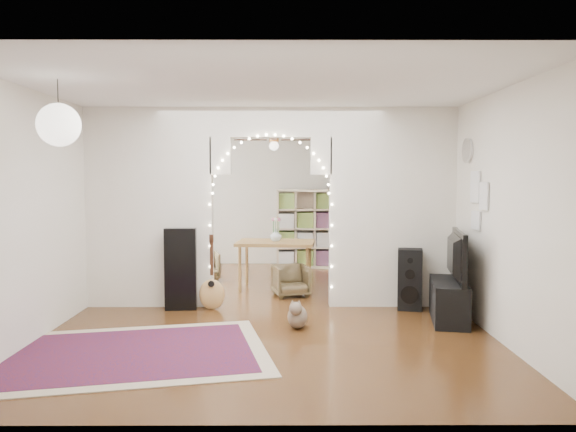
{
  "coord_description": "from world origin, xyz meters",
  "views": [
    {
      "loc": [
        0.2,
        -7.64,
        1.77
      ],
      "look_at": [
        0.23,
        0.3,
        1.22
      ],
      "focal_mm": 35.0,
      "sensor_mm": 36.0,
      "label": 1
    }
  ],
  "objects_px": {
    "dining_table": "(276,246)",
    "dining_chair_right": "(291,281)",
    "floor_speaker": "(410,279)",
    "media_console": "(449,301)",
    "bookcase": "(315,228)",
    "acoustic_guitar": "(212,282)",
    "dining_chair_left": "(203,266)"
  },
  "relations": [
    {
      "from": "dining_chair_left",
      "to": "dining_chair_right",
      "type": "distance_m",
      "value": 1.98
    },
    {
      "from": "bookcase",
      "to": "dining_table",
      "type": "height_order",
      "value": "bookcase"
    },
    {
      "from": "floor_speaker",
      "to": "dining_chair_left",
      "type": "height_order",
      "value": "floor_speaker"
    },
    {
      "from": "dining_chair_right",
      "to": "dining_chair_left",
      "type": "bearing_deg",
      "value": 124.38
    },
    {
      "from": "media_console",
      "to": "dining_chair_right",
      "type": "height_order",
      "value": "media_console"
    },
    {
      "from": "dining_table",
      "to": "dining_chair_right",
      "type": "distance_m",
      "value": 0.76
    },
    {
      "from": "media_console",
      "to": "dining_chair_left",
      "type": "xyz_separation_m",
      "value": [
        -3.41,
        2.77,
        -0.01
      ]
    },
    {
      "from": "dining_table",
      "to": "dining_chair_right",
      "type": "xyz_separation_m",
      "value": [
        0.23,
        -0.56,
        -0.45
      ]
    },
    {
      "from": "media_console",
      "to": "dining_table",
      "type": "distance_m",
      "value": 3.0
    },
    {
      "from": "floor_speaker",
      "to": "dining_chair_left",
      "type": "distance_m",
      "value": 3.75
    },
    {
      "from": "acoustic_guitar",
      "to": "dining_table",
      "type": "xyz_separation_m",
      "value": [
        0.83,
        1.42,
        0.31
      ]
    },
    {
      "from": "bookcase",
      "to": "dining_table",
      "type": "bearing_deg",
      "value": -83.98
    },
    {
      "from": "dining_table",
      "to": "floor_speaker",
      "type": "bearing_deg",
      "value": -32.34
    },
    {
      "from": "floor_speaker",
      "to": "dining_chair_right",
      "type": "bearing_deg",
      "value": 164.1
    },
    {
      "from": "floor_speaker",
      "to": "bookcase",
      "type": "height_order",
      "value": "bookcase"
    },
    {
      "from": "bookcase",
      "to": "dining_table",
      "type": "xyz_separation_m",
      "value": [
        -0.72,
        -2.14,
        -0.08
      ]
    },
    {
      "from": "media_console",
      "to": "bookcase",
      "type": "xyz_separation_m",
      "value": [
        -1.43,
        4.17,
        0.51
      ]
    },
    {
      "from": "media_console",
      "to": "floor_speaker",
      "type": "bearing_deg",
      "value": 129.65
    },
    {
      "from": "acoustic_guitar",
      "to": "media_console",
      "type": "relative_size",
      "value": 0.85
    },
    {
      "from": "acoustic_guitar",
      "to": "bookcase",
      "type": "bearing_deg",
      "value": 75.16
    },
    {
      "from": "acoustic_guitar",
      "to": "floor_speaker",
      "type": "xyz_separation_m",
      "value": [
        2.64,
        -0.0,
        0.03
      ]
    },
    {
      "from": "bookcase",
      "to": "dining_chair_left",
      "type": "xyz_separation_m",
      "value": [
        -1.98,
        -1.41,
        -0.52
      ]
    },
    {
      "from": "dining_chair_left",
      "to": "bookcase",
      "type": "bearing_deg",
      "value": 20.1
    },
    {
      "from": "floor_speaker",
      "to": "dining_chair_right",
      "type": "relative_size",
      "value": 1.6
    },
    {
      "from": "bookcase",
      "to": "dining_table",
      "type": "distance_m",
      "value": 2.26
    },
    {
      "from": "acoustic_guitar",
      "to": "dining_chair_right",
      "type": "bearing_deg",
      "value": 47.54
    },
    {
      "from": "floor_speaker",
      "to": "dining_table",
      "type": "height_order",
      "value": "floor_speaker"
    },
    {
      "from": "media_console",
      "to": "acoustic_guitar",
      "type": "bearing_deg",
      "value": 178.7
    },
    {
      "from": "dining_chair_left",
      "to": "dining_table",
      "type": "bearing_deg",
      "value": -45.53
    },
    {
      "from": "dining_chair_left",
      "to": "media_console",
      "type": "bearing_deg",
      "value": -54.3
    },
    {
      "from": "dining_table",
      "to": "dining_chair_right",
      "type": "bearing_deg",
      "value": -61.76
    },
    {
      "from": "acoustic_guitar",
      "to": "media_console",
      "type": "xyz_separation_m",
      "value": [
        2.99,
        -0.62,
        -0.12
      ]
    }
  ]
}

